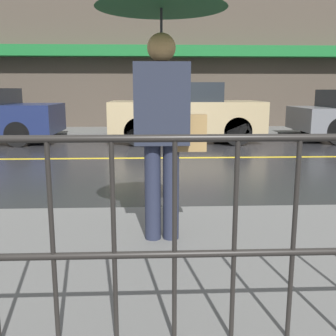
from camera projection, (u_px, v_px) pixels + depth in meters
name	position (u px, v px, depth m)	size (l,w,h in m)	color
ground_plane	(157.00, 158.00, 7.95)	(80.00, 80.00, 0.00)	#262628
sidewalk_near	(166.00, 262.00, 3.03)	(28.00, 2.57, 0.11)	#60605E
sidewalk_far	(155.00, 131.00, 12.60)	(28.00, 2.06, 0.11)	#60605E
lane_marking	(157.00, 158.00, 7.95)	(25.20, 0.12, 0.01)	gold
building_storefront	(154.00, 54.00, 13.25)	(28.00, 0.85, 5.05)	#4C4238
railing_foreground	(175.00, 219.00, 1.88)	(12.00, 0.04, 1.05)	black
pedestrian	(162.00, 39.00, 3.06)	(1.02, 1.02, 2.10)	#23283D
car_tan	(184.00, 111.00, 10.35)	(3.93, 1.87, 1.54)	tan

